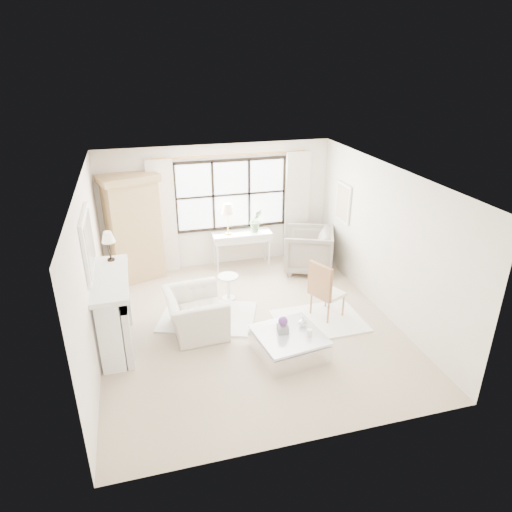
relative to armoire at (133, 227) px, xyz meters
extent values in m
plane|color=#BDA88C|center=(1.82, -2.48, -1.14)|extent=(5.50, 5.50, 0.00)
plane|color=white|center=(1.82, -2.48, 1.56)|extent=(5.50, 5.50, 0.00)
plane|color=white|center=(1.82, 0.27, 0.21)|extent=(5.00, 0.00, 5.00)
plane|color=beige|center=(1.82, -5.23, 0.21)|extent=(5.00, 0.00, 5.00)
plane|color=white|center=(-0.68, -2.48, 0.21)|extent=(0.00, 5.50, 5.50)
plane|color=silver|center=(4.32, -2.48, 0.21)|extent=(0.00, 5.50, 5.50)
cube|color=white|center=(2.12, 0.25, 0.46)|extent=(2.40, 0.02, 1.50)
cylinder|color=#AE7B3C|center=(2.12, 0.19, 1.33)|extent=(3.30, 0.04, 0.04)
cube|color=silver|center=(0.62, 0.17, 0.10)|extent=(0.55, 0.10, 2.47)
cube|color=beige|center=(3.62, 0.17, 0.10)|extent=(0.55, 0.10, 2.47)
cube|color=silver|center=(-0.47, -2.48, -0.55)|extent=(0.34, 1.50, 1.18)
cube|color=#ABABB2|center=(-0.30, -2.48, -0.61)|extent=(0.03, 1.22, 0.97)
cube|color=black|center=(-0.29, -2.48, -0.82)|extent=(0.06, 0.52, 0.50)
cube|color=silver|center=(-0.43, -2.48, 0.08)|extent=(0.58, 1.66, 0.08)
cube|color=white|center=(-0.65, -2.48, 0.70)|extent=(0.05, 1.15, 0.95)
cube|color=silver|center=(-0.62, -2.48, 0.70)|extent=(0.02, 1.00, 0.80)
cube|color=white|center=(4.29, -0.78, 0.41)|extent=(0.04, 0.62, 0.82)
cube|color=beige|center=(4.27, -0.78, 0.41)|extent=(0.01, 0.52, 0.72)
cylinder|color=black|center=(-0.39, -1.85, 0.14)|extent=(0.12, 0.12, 0.03)
cylinder|color=black|center=(-0.39, -1.85, 0.30)|extent=(0.03, 0.03, 0.30)
cone|color=beige|center=(-0.39, -1.85, 0.54)|extent=(0.22, 0.22, 0.18)
cube|color=tan|center=(0.00, 0.00, -0.09)|extent=(1.14, 0.88, 2.10)
cube|color=tan|center=(0.00, 0.00, 1.03)|extent=(1.28, 1.02, 0.14)
cube|color=silver|center=(2.28, -0.02, -0.46)|extent=(1.25, 0.43, 0.14)
cube|color=silver|center=(2.28, -0.02, -0.37)|extent=(1.31, 0.47, 0.06)
cylinder|color=#AB863B|center=(1.98, -0.02, -0.32)|extent=(0.14, 0.14, 0.03)
cylinder|color=#AB863B|center=(1.98, -0.02, -0.08)|extent=(0.02, 0.02, 0.46)
cone|color=beige|center=(1.98, -0.02, 0.24)|extent=(0.28, 0.28, 0.22)
imported|color=#5B7A51|center=(2.61, -0.03, -0.08)|extent=(0.30, 0.25, 0.51)
cylinder|color=silver|center=(1.66, -1.45, -1.12)|extent=(0.26, 0.26, 0.03)
cylinder|color=silver|center=(1.66, -1.45, -0.89)|extent=(0.06, 0.06, 0.44)
cylinder|color=white|center=(1.66, -1.45, -0.65)|extent=(0.40, 0.40, 0.03)
cube|color=white|center=(1.15, -2.01, -1.12)|extent=(1.99, 1.70, 0.03)
cube|color=white|center=(3.06, -2.68, -1.13)|extent=(1.56, 1.18, 0.03)
imported|color=beige|center=(0.88, -2.40, -0.78)|extent=(1.02, 1.16, 0.72)
imported|color=gray|center=(3.64, -0.60, -0.67)|extent=(1.35, 1.33, 0.94)
cube|color=white|center=(3.26, -2.53, -0.68)|extent=(0.62, 0.63, 0.07)
cube|color=#AA7447|center=(3.05, -2.62, -0.36)|extent=(0.24, 0.46, 0.60)
cube|color=white|center=(2.21, -3.45, -0.98)|extent=(1.13, 1.13, 0.32)
cube|color=silver|center=(2.21, -3.45, -0.78)|extent=(1.13, 1.13, 0.04)
cube|color=gray|center=(2.13, -3.38, -0.70)|extent=(0.18, 0.18, 0.13)
sphere|color=#5F317B|center=(2.13, -3.38, -0.56)|extent=(0.15, 0.15, 0.15)
cylinder|color=white|center=(2.49, -3.59, -0.70)|extent=(0.08, 0.08, 0.12)
imported|color=silver|center=(2.49, -3.30, -0.68)|extent=(0.17, 0.17, 0.16)
camera|label=1|loc=(0.11, -9.14, 3.28)|focal=32.00mm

